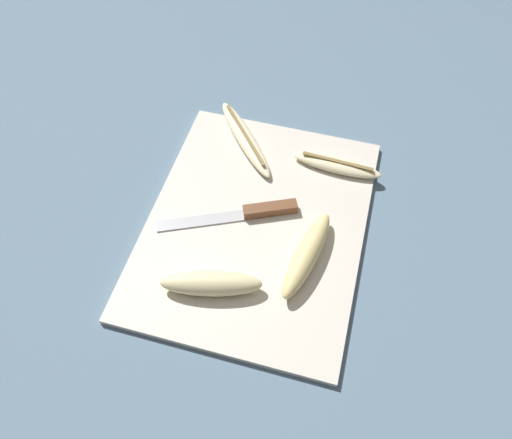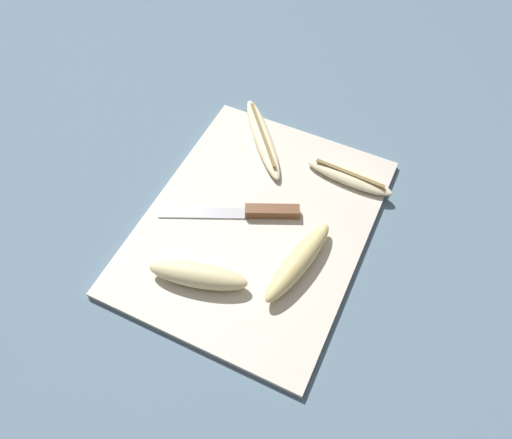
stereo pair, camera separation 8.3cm
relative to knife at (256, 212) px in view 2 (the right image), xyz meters
The scene contains 7 objects.
ground_plane 0.03m from the knife, 155.78° to the right, with size 4.00×4.00×0.00m, color slate.
cutting_board 0.02m from the knife, 155.78° to the right, with size 0.46×0.36×0.01m.
knife is the anchor object (origin of this frame).
banana_soft_right 0.16m from the knife, behind, with size 0.08×0.16×0.04m.
banana_bright_far 0.17m from the knife, 21.27° to the left, with size 0.18×0.16×0.02m.
banana_pale_long 0.18m from the knife, 40.57° to the right, with size 0.04×0.16×0.02m.
banana_golden_short 0.12m from the knife, 122.17° to the right, with size 0.18×0.07×0.04m.
Camera 2 is at (-0.43, -0.20, 0.71)m, focal length 35.00 mm.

